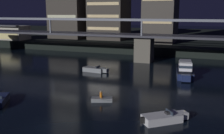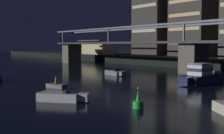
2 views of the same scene
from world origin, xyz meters
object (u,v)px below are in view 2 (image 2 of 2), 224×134
at_px(river_bridge, 194,49).
at_px(channel_buoy, 138,102).
at_px(waterfront_pavilion, 99,48).
at_px(cabin_cruiser_near_left, 201,76).
at_px(speedboat_mid_center, 116,73).
at_px(speedboat_mid_right, 62,97).
at_px(dinghy_with_paddler, 57,85).
at_px(tower_west_tall, 197,22).

bearing_deg(river_bridge, channel_buoy, -60.64).
distance_m(river_bridge, waterfront_pavilion, 48.51).
distance_m(waterfront_pavilion, cabin_cruiser_near_left, 61.64).
distance_m(speedboat_mid_center, speedboat_mid_right, 24.75).
xyz_separation_m(cabin_cruiser_near_left, channel_buoy, (6.50, -17.70, -0.57)).
relative_size(cabin_cruiser_near_left, speedboat_mid_right, 2.02).
xyz_separation_m(waterfront_pavilion, speedboat_mid_right, (56.73, -44.52, -4.02)).
distance_m(cabin_cruiser_near_left, speedboat_mid_center, 16.17).
relative_size(speedboat_mid_center, dinghy_with_paddler, 1.86).
relative_size(river_bridge, dinghy_with_paddler, 33.59).
height_order(tower_west_tall, channel_buoy, tower_west_tall).
distance_m(tower_west_tall, dinghy_with_paddler, 57.55).
distance_m(river_bridge, speedboat_mid_center, 15.44).
xyz_separation_m(river_bridge, speedboat_mid_right, (9.70, -32.60, -4.11)).
distance_m(river_bridge, channel_buoy, 33.71).
relative_size(cabin_cruiser_near_left, speedboat_mid_center, 1.78).
bearing_deg(cabin_cruiser_near_left, speedboat_mid_right, -90.56).
distance_m(tower_west_tall, waterfront_pavilion, 33.01).
relative_size(river_bridge, channel_buoy, 53.81).
distance_m(river_bridge, cabin_cruiser_near_left, 15.55).
bearing_deg(river_bridge, cabin_cruiser_near_left, -49.19).
bearing_deg(channel_buoy, dinghy_with_paddler, 178.67).
relative_size(speedboat_mid_center, speedboat_mid_right, 1.13).
xyz_separation_m(speedboat_mid_center, channel_buoy, (22.52, -15.60, 0.06)).
xyz_separation_m(tower_west_tall, speedboat_mid_right, (27.02, -56.99, -11.21)).
bearing_deg(river_bridge, dinghy_with_paddler, -87.21).
distance_m(speedboat_mid_right, dinghy_with_paddler, 9.12).
relative_size(waterfront_pavilion, cabin_cruiser_near_left, 1.33).
relative_size(river_bridge, speedboat_mid_right, 20.46).
height_order(speedboat_mid_right, dinghy_with_paddler, dinghy_with_paddler).
bearing_deg(speedboat_mid_right, dinghy_with_paddler, 155.52).
relative_size(tower_west_tall, speedboat_mid_center, 3.66).
xyz_separation_m(river_bridge, cabin_cruiser_near_left, (9.91, -11.47, -3.47)).
bearing_deg(cabin_cruiser_near_left, waterfront_pavilion, 157.67).
distance_m(speedboat_mid_center, dinghy_with_paddler, 17.01).
xyz_separation_m(speedboat_mid_center, dinghy_with_paddler, (7.52, -15.25, -0.14)).
distance_m(river_bridge, dinghy_with_paddler, 29.17).
height_order(river_bridge, dinghy_with_paddler, river_bridge).
xyz_separation_m(waterfront_pavilion, speedboat_mid_center, (40.91, -25.49, -4.02)).
xyz_separation_m(river_bridge, speedboat_mid_center, (-6.11, -13.57, -4.11)).
distance_m(waterfront_pavilion, dinghy_with_paddler, 63.42).
relative_size(tower_west_tall, waterfront_pavilion, 1.55).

